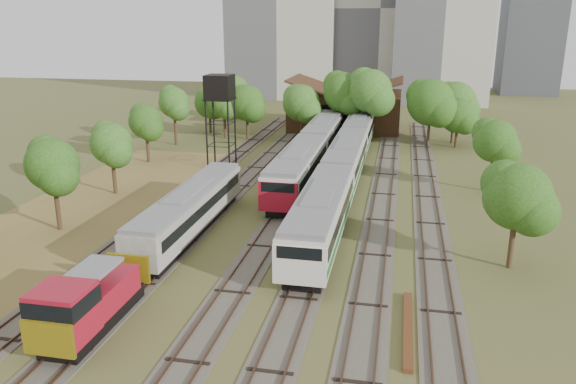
% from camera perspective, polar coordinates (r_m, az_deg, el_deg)
% --- Properties ---
extents(ground, '(240.00, 240.00, 0.00)m').
position_cam_1_polar(ground, '(30.79, -3.77, -13.18)').
color(ground, '#475123').
rests_on(ground, ground).
extents(dry_grass_patch, '(14.00, 60.00, 0.04)m').
position_cam_1_polar(dry_grass_patch, '(44.79, -23.80, -4.71)').
color(dry_grass_patch, brown).
rests_on(dry_grass_patch, ground).
extents(tracks, '(24.60, 80.00, 0.19)m').
position_cam_1_polar(tracks, '(53.53, 2.52, 0.19)').
color(tracks, '#4C473D').
rests_on(tracks, ground).
extents(railcar_red_set, '(3.23, 34.57, 4.00)m').
position_cam_1_polar(railcar_red_set, '(60.74, 2.48, 4.23)').
color(railcar_red_set, black).
rests_on(railcar_red_set, ground).
extents(railcar_green_set, '(3.16, 52.08, 3.91)m').
position_cam_1_polar(railcar_green_set, '(56.72, 5.89, 3.20)').
color(railcar_green_set, black).
rests_on(railcar_green_set, ground).
extents(railcar_rear, '(2.80, 16.08, 3.46)m').
position_cam_1_polar(railcar_rear, '(87.35, 5.34, 7.88)').
color(railcar_rear, black).
rests_on(railcar_rear, ground).
extents(shunter_locomotive, '(2.63, 8.10, 3.44)m').
position_cam_1_polar(shunter_locomotive, '(30.82, -19.97, -10.75)').
color(shunter_locomotive, black).
rests_on(shunter_locomotive, ground).
extents(old_grey_coach, '(2.72, 18.00, 3.36)m').
position_cam_1_polar(old_grey_coach, '(42.99, -9.89, -1.77)').
color(old_grey_coach, black).
rests_on(old_grey_coach, ground).
extents(water_tower, '(2.89, 2.89, 10.03)m').
position_cam_1_polar(water_tower, '(61.64, -6.97, 10.29)').
color(water_tower, black).
rests_on(water_tower, ground).
extents(rail_pile_far, '(0.48, 7.74, 0.25)m').
position_cam_1_polar(rail_pile_far, '(30.70, 12.09, -13.38)').
color(rail_pile_far, brown).
rests_on(rail_pile_far, ground).
extents(maintenance_shed, '(16.45, 11.55, 7.58)m').
position_cam_1_polar(maintenance_shed, '(84.97, 5.87, 8.35)').
color(maintenance_shed, '#3C2415').
rests_on(maintenance_shed, ground).
extents(tree_band_left, '(7.56, 74.37, 7.78)m').
position_cam_1_polar(tree_band_left, '(59.63, -15.62, 6.11)').
color(tree_band_left, '#382616').
rests_on(tree_band_left, ground).
extents(tree_band_far, '(35.59, 8.77, 9.72)m').
position_cam_1_polar(tree_band_far, '(74.95, 6.95, 9.32)').
color(tree_band_far, '#382616').
rests_on(tree_band_far, ground).
extents(tree_band_right, '(5.81, 41.75, 7.02)m').
position_cam_1_polar(tree_band_right, '(56.56, 19.07, 4.90)').
color(tree_band_right, '#382616').
rests_on(tree_band_right, ground).
extents(tower_centre, '(20.00, 18.00, 36.00)m').
position_cam_1_polar(tower_centre, '(125.80, 9.57, 17.85)').
color(tower_centre, '#B0ADA0').
rests_on(tower_centre, ground).
extents(tower_far_right, '(12.00, 12.00, 28.00)m').
position_cam_1_polar(tower_far_right, '(138.28, 23.50, 14.98)').
color(tower_far_right, '#46484E').
rests_on(tower_far_right, ground).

